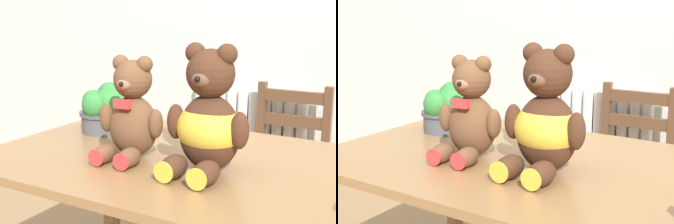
{
  "view_description": "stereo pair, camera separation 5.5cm",
  "coord_description": "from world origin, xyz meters",
  "views": [
    {
      "loc": [
        0.8,
        -0.92,
        1.23
      ],
      "look_at": [
        0.03,
        0.39,
        0.9
      ],
      "focal_mm": 50.0,
      "sensor_mm": 36.0,
      "label": 1
    },
    {
      "loc": [
        0.85,
        -0.89,
        1.23
      ],
      "look_at": [
        0.03,
        0.39,
        0.9
      ],
      "focal_mm": 50.0,
      "sensor_mm": 36.0,
      "label": 2
    }
  ],
  "objects": [
    {
      "name": "radiator",
      "position": [
        -0.11,
        1.52,
        0.36
      ],
      "size": [
        0.67,
        0.1,
        0.79
      ],
      "color": "white",
      "rests_on": "ground_plane"
    },
    {
      "name": "dining_table",
      "position": [
        0.0,
        0.46,
        0.63
      ],
      "size": [
        1.28,
        0.92,
        0.72
      ],
      "color": "olive",
      "rests_on": "ground_plane"
    },
    {
      "name": "wooden_chair_behind",
      "position": [
        0.17,
        1.31,
        0.43
      ],
      "size": [
        0.38,
        0.38,
        0.86
      ],
      "rotation": [
        0.0,
        0.0,
        3.14
      ],
      "color": "brown",
      "rests_on": "ground_plane"
    },
    {
      "name": "teddy_bear_left",
      "position": [
        -0.11,
        0.38,
        0.88
      ],
      "size": [
        0.25,
        0.25,
        0.36
      ],
      "rotation": [
        0.0,
        0.0,
        3.21
      ],
      "color": "brown",
      "rests_on": "dining_table"
    },
    {
      "name": "teddy_bear_right",
      "position": [
        0.18,
        0.38,
        0.89
      ],
      "size": [
        0.29,
        0.29,
        0.41
      ],
      "rotation": [
        0.0,
        0.0,
        3.12
      ],
      "color": "#472819",
      "rests_on": "dining_table"
    },
    {
      "name": "potted_plant",
      "position": [
        -0.41,
        0.61,
        0.82
      ],
      "size": [
        0.24,
        0.22,
        0.21
      ],
      "color": "#4C5156",
      "rests_on": "dining_table"
    }
  ]
}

